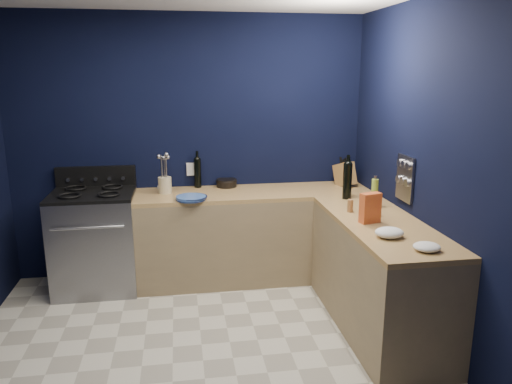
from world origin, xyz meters
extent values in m
cube|color=beige|center=(0.00, 0.00, -0.01)|extent=(3.50, 3.50, 0.02)
cube|color=black|center=(0.00, 1.76, 1.30)|extent=(3.50, 0.02, 2.60)
cube|color=black|center=(1.76, 0.00, 1.30)|extent=(0.02, 3.50, 2.60)
cube|color=black|center=(0.00, -1.76, 1.30)|extent=(3.50, 0.02, 2.60)
cube|color=#8B7552|center=(0.60, 1.44, 0.43)|extent=(2.30, 0.63, 0.86)
cube|color=brown|center=(0.60, 1.44, 0.88)|extent=(2.30, 0.63, 0.04)
cube|color=#8B7552|center=(1.44, 0.29, 0.43)|extent=(0.63, 1.67, 0.86)
cube|color=brown|center=(1.44, 0.29, 0.88)|extent=(0.63, 1.67, 0.04)
cube|color=gray|center=(-0.93, 1.42, 0.46)|extent=(0.76, 0.66, 0.92)
cube|color=black|center=(-0.93, 1.10, 0.45)|extent=(0.59, 0.02, 0.42)
cube|color=black|center=(-0.93, 1.42, 0.94)|extent=(0.76, 0.66, 0.03)
cube|color=black|center=(-0.93, 1.72, 1.04)|extent=(0.76, 0.06, 0.20)
cube|color=gray|center=(1.74, 0.55, 1.18)|extent=(0.02, 0.28, 0.38)
cube|color=white|center=(0.00, 1.74, 1.08)|extent=(0.09, 0.02, 0.13)
cylinder|color=teal|center=(-0.02, 1.20, 0.92)|extent=(0.36, 0.36, 0.03)
cylinder|color=white|center=(-0.30, 1.69, 0.92)|extent=(0.09, 0.09, 0.03)
cylinder|color=beige|center=(-0.26, 1.49, 0.98)|extent=(0.13, 0.13, 0.16)
cylinder|color=black|center=(0.06, 1.69, 1.05)|extent=(0.09, 0.09, 0.29)
cylinder|color=black|center=(0.35, 1.67, 0.94)|extent=(0.23, 0.23, 0.08)
cube|color=brown|center=(1.56, 1.54, 1.02)|extent=(0.21, 0.30, 0.28)
cylinder|color=black|center=(1.40, 1.01, 1.07)|extent=(0.09, 0.09, 0.33)
cylinder|color=#90AE37|center=(1.54, 0.70, 1.02)|extent=(0.07, 0.07, 0.25)
cylinder|color=olive|center=(1.28, 0.59, 0.95)|extent=(0.06, 0.06, 0.11)
cylinder|color=olive|center=(1.46, 0.45, 0.94)|extent=(0.06, 0.06, 0.09)
cube|color=#B8293F|center=(1.33, 0.28, 1.02)|extent=(0.17, 0.11, 0.24)
ellipsoid|color=white|center=(1.34, -0.08, 0.94)|extent=(0.25, 0.23, 0.07)
ellipsoid|color=white|center=(1.47, -0.37, 0.93)|extent=(0.23, 0.22, 0.05)
camera|label=1|loc=(-0.12, -3.20, 2.05)|focal=34.54mm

